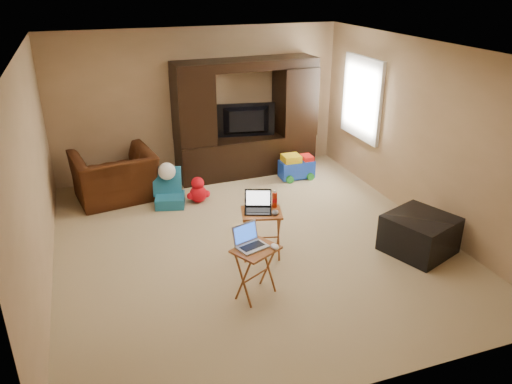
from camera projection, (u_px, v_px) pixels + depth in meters
name	position (u px, v px, depth m)	size (l,w,h in m)	color
floor	(251.00, 241.00, 6.69)	(5.50, 5.50, 0.00)	#CAB68C
ceiling	(250.00, 49.00, 5.68)	(5.50, 5.50, 0.00)	silver
wall_back	(199.00, 103.00, 8.56)	(5.00, 5.00, 0.00)	tan
wall_front	(366.00, 265.00, 3.81)	(5.00, 5.00, 0.00)	tan
wall_left	(34.00, 178.00, 5.43)	(5.50, 5.50, 0.00)	tan
wall_right	(420.00, 133.00, 6.94)	(5.50, 5.50, 0.00)	tan
window_pane	(363.00, 98.00, 8.21)	(1.20, 1.20, 0.00)	white
window_frame	(362.00, 98.00, 8.20)	(0.06, 1.14, 1.34)	white
entertainment_center	(246.00, 118.00, 8.57)	(2.44, 0.61, 2.00)	black
television	(247.00, 121.00, 8.54)	(1.01, 0.13, 0.58)	black
recliner	(115.00, 177.00, 7.76)	(1.19, 1.04, 0.77)	#431E0E
child_rocker	(169.00, 188.00, 7.59)	(0.43, 0.50, 0.58)	#1A6992
plush_toy	(198.00, 189.00, 7.74)	(0.38, 0.32, 0.42)	red
push_toy	(297.00, 166.00, 8.63)	(0.60, 0.43, 0.45)	blue
ottoman	(419.00, 234.00, 6.35)	(0.76, 0.76, 0.49)	black
tray_table_left	(256.00, 272.00, 5.44)	(0.46, 0.37, 0.60)	brown
tray_table_right	(261.00, 235.00, 6.19)	(0.48, 0.39, 0.63)	#AB6529
laptop_left	(252.00, 238.00, 5.29)	(0.31, 0.26, 0.24)	#A7A8AC
laptop_right	(258.00, 203.00, 6.02)	(0.33, 0.27, 0.24)	black
mouse_left	(275.00, 247.00, 5.31)	(0.08, 0.12, 0.05)	silver
mouse_right	(275.00, 212.00, 5.99)	(0.08, 0.13, 0.05)	#45454B
water_bottle	(275.00, 200.00, 6.16)	(0.06, 0.06, 0.19)	red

